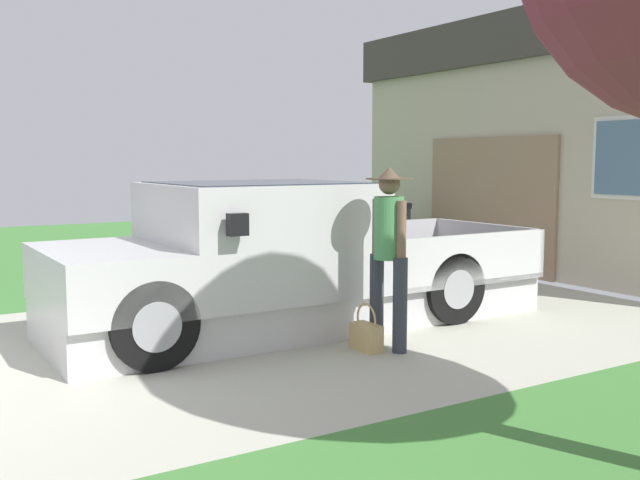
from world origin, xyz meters
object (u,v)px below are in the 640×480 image
pickup_truck (269,263)px  handbag (366,335)px  wheeled_trash_bin (385,231)px  person_with_hat (389,245)px

pickup_truck → handbag: (1.31, 0.36, -0.56)m
handbag → wheeled_trash_bin: 5.93m
pickup_truck → handbag: 1.47m
handbag → pickup_truck: bearing=-164.6°
person_with_hat → wheeled_trash_bin: size_ratio=1.64×
person_with_hat → handbag: 0.89m
pickup_truck → handbag: pickup_truck is taller
pickup_truck → person_with_hat: (1.37, 0.57, 0.30)m
handbag → wheeled_trash_bin: wheeled_trash_bin is taller
handbag → wheeled_trash_bin: bearing=141.6°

